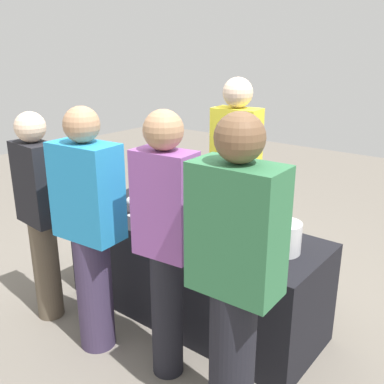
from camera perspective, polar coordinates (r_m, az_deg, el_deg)
name	(u,v)px	position (r m, az deg, el deg)	size (l,w,h in m)	color
ground_plane	(192,312)	(3.56, 0.00, -15.19)	(12.00, 12.00, 0.00)	slate
tasting_table	(192,270)	(3.37, 0.00, -10.00)	(1.95, 0.71, 0.73)	black
wine_bottle_0	(172,198)	(3.43, -2.64, -0.78)	(0.07, 0.07, 0.31)	black
wine_bottle_1	(190,204)	(3.28, -0.22, -1.57)	(0.07, 0.07, 0.32)	black
wine_bottle_2	(217,207)	(3.20, 3.22, -1.98)	(0.07, 0.07, 0.34)	black
wine_bottle_3	(273,223)	(2.97, 10.33, -4.01)	(0.07, 0.07, 0.32)	black
wine_glass_0	(109,198)	(3.52, -10.63, -0.72)	(0.07, 0.07, 0.14)	silver
wine_glass_1	(131,202)	(3.37, -7.90, -1.26)	(0.07, 0.07, 0.15)	silver
wine_glass_2	(159,206)	(3.29, -4.23, -1.76)	(0.08, 0.08, 0.15)	silver
wine_glass_3	(203,227)	(2.90, 1.49, -4.58)	(0.07, 0.07, 0.14)	silver
wine_glass_4	(248,234)	(2.85, 7.21, -5.32)	(0.07, 0.07, 0.13)	silver
wine_glass_5	(258,239)	(2.79, 8.44, -6.02)	(0.07, 0.07, 0.13)	silver
ice_bucket	(283,237)	(2.83, 11.59, -5.73)	(0.23, 0.23, 0.20)	silver
server_pouring	(235,176)	(3.59, 5.57, 2.11)	(0.39, 0.24, 1.74)	brown
guest_0	(40,211)	(3.32, -18.99, -2.28)	(0.36, 0.22, 1.55)	brown
guest_1	(90,227)	(2.88, -13.04, -4.37)	(0.45, 0.27, 1.63)	#3F3351
guest_2	(166,238)	(2.55, -3.42, -5.96)	(0.37, 0.23, 1.65)	black
guest_3	(235,276)	(2.16, 5.54, -10.74)	(0.44, 0.25, 1.71)	black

